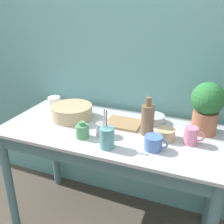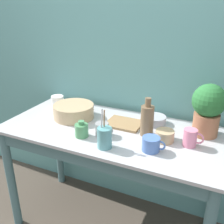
% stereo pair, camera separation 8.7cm
% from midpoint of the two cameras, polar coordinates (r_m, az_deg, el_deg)
% --- Properties ---
extents(wall_back, '(6.00, 0.05, 2.40)m').
position_cam_midpoint_polar(wall_back, '(1.93, 3.05, 11.14)').
color(wall_back, '#609E9E').
rests_on(wall_back, ground_plane).
extents(counter_table, '(1.44, 0.68, 0.83)m').
position_cam_midpoint_polar(counter_table, '(1.76, -1.76, -8.64)').
color(counter_table, slate).
rests_on(counter_table, ground_plane).
extents(potted_plant, '(0.20, 0.20, 0.33)m').
position_cam_midpoint_polar(potted_plant, '(1.68, 18.56, 1.30)').
color(potted_plant, '#A36647').
rests_on(potted_plant, counter_table).
extents(bowl_wash_large, '(0.29, 0.29, 0.10)m').
position_cam_midpoint_polar(bowl_wash_large, '(1.87, -10.04, 0.00)').
color(bowl_wash_large, tan).
rests_on(bowl_wash_large, counter_table).
extents(bottle_tall, '(0.08, 0.08, 0.24)m').
position_cam_midpoint_polar(bottle_tall, '(1.61, 6.21, -1.55)').
color(bottle_tall, brown).
rests_on(bottle_tall, counter_table).
extents(bottle_short, '(0.08, 0.08, 0.10)m').
position_cam_midpoint_polar(bottle_short, '(1.60, -8.01, -4.09)').
color(bottle_short, '#4C8C59').
rests_on(bottle_short, counter_table).
extents(mug_grey, '(0.12, 0.08, 0.08)m').
position_cam_midpoint_polar(mug_grey, '(1.61, -3.50, -3.80)').
color(mug_grey, gray).
rests_on(mug_grey, counter_table).
extents(mug_pink, '(0.12, 0.08, 0.10)m').
position_cam_midpoint_polar(mug_pink, '(1.57, 15.35, -5.00)').
color(mug_pink, pink).
rests_on(mug_pink, counter_table).
extents(mug_white, '(0.13, 0.09, 0.10)m').
position_cam_midpoint_polar(mug_white, '(2.06, -13.56, 1.87)').
color(mug_white, white).
rests_on(mug_white, counter_table).
extents(mug_blue, '(0.13, 0.10, 0.08)m').
position_cam_midpoint_polar(mug_blue, '(1.48, 7.37, -6.71)').
color(mug_blue, '#4C70B7').
rests_on(mug_blue, counter_table).
extents(bowl_small_tan, '(0.11, 0.11, 0.07)m').
position_cam_midpoint_polar(bowl_small_tan, '(1.59, 10.06, -4.85)').
color(bowl_small_tan, tan).
rests_on(bowl_small_tan, counter_table).
extents(bowl_small_steel, '(0.15, 0.15, 0.05)m').
position_cam_midpoint_polar(bowl_small_steel, '(1.80, 7.65, -1.51)').
color(bowl_small_steel, '#A8A8B2').
rests_on(bowl_small_steel, counter_table).
extents(utensil_cup, '(0.08, 0.08, 0.23)m').
position_cam_midpoint_polar(utensil_cup, '(1.47, -2.83, -5.63)').
color(utensil_cup, '#569399').
rests_on(utensil_cup, counter_table).
extents(tray_board, '(0.23, 0.19, 0.02)m').
position_cam_midpoint_polar(tray_board, '(1.76, 1.10, -2.49)').
color(tray_board, '#99754C').
rests_on(tray_board, counter_table).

